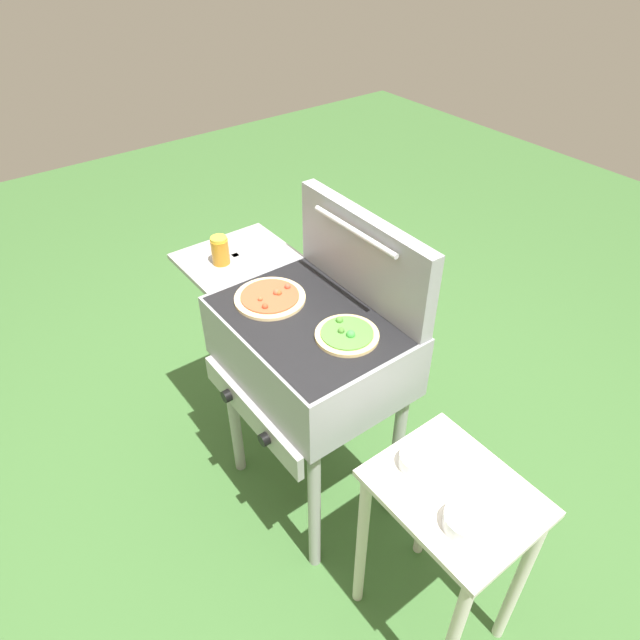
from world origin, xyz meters
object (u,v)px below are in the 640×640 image
at_px(pizza_pepperoni, 270,297).
at_px(prep_table, 446,532).
at_px(grill, 308,349).
at_px(pizza_veggie, 347,334).
at_px(topping_bowl_far, 465,521).
at_px(topping_bowl_near, 418,461).
at_px(sauce_jar, 220,250).

height_order(pizza_pepperoni, prep_table, pizza_pepperoni).
bearing_deg(pizza_pepperoni, grill, 17.70).
xyz_separation_m(pizza_veggie, topping_bowl_far, (0.60, -0.09, -0.17)).
distance_m(pizza_veggie, prep_table, 0.65).
distance_m(pizza_pepperoni, topping_bowl_near, 0.72).
distance_m(pizza_veggie, pizza_pepperoni, 0.32).
bearing_deg(grill, pizza_pepperoni, -162.30).
relative_size(sauce_jar, topping_bowl_far, 0.94).
distance_m(prep_table, topping_bowl_near, 0.25).
height_order(topping_bowl_near, topping_bowl_far, same).
bearing_deg(pizza_veggie, grill, -167.31).
bearing_deg(pizza_pepperoni, topping_bowl_far, -0.72).
height_order(prep_table, topping_bowl_far, topping_bowl_far).
height_order(prep_table, topping_bowl_near, topping_bowl_near).
height_order(grill, sauce_jar, sauce_jar).
bearing_deg(topping_bowl_far, pizza_pepperoni, 179.28).
relative_size(prep_table, topping_bowl_near, 6.67).
xyz_separation_m(grill, pizza_veggie, (0.16, 0.04, 0.15)).
xyz_separation_m(grill, topping_bowl_near, (0.55, -0.02, -0.02)).
distance_m(grill, prep_table, 0.72).
relative_size(pizza_veggie, topping_bowl_far, 1.75).
bearing_deg(prep_table, sauce_jar, -176.53).
xyz_separation_m(topping_bowl_near, topping_bowl_far, (0.21, -0.04, 0.00)).
relative_size(pizza_pepperoni, topping_bowl_near, 2.25).
height_order(grill, pizza_veggie, pizza_veggie).
distance_m(pizza_veggie, topping_bowl_near, 0.43).
xyz_separation_m(grill, topping_bowl_far, (0.76, -0.06, -0.02)).
xyz_separation_m(grill, pizza_pepperoni, (-0.15, -0.05, 0.15)).
bearing_deg(grill, topping_bowl_near, -1.99).
bearing_deg(grill, sauce_jar, -171.92).
bearing_deg(pizza_veggie, topping_bowl_far, -8.93).
bearing_deg(pizza_veggie, sauce_jar, -170.70).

